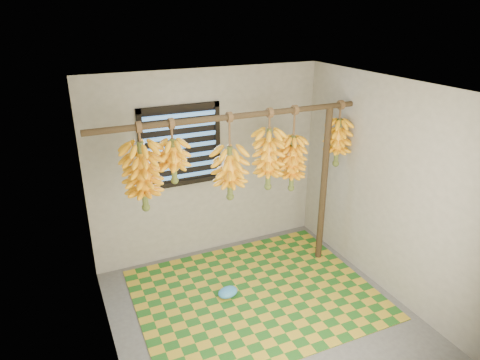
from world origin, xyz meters
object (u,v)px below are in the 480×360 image
banana_bunch_a (174,161)px  banana_bunch_f (337,142)px  woven_mat (255,294)px  plastic_bag (228,292)px  banana_bunch_b (143,177)px  banana_bunch_e (292,163)px  banana_bunch_c (230,173)px  banana_bunch_d (268,159)px  support_post (324,187)px

banana_bunch_a → banana_bunch_f: 2.02m
woven_mat → plastic_bag: (-0.30, 0.09, 0.06)m
woven_mat → banana_bunch_b: 1.88m
woven_mat → banana_bunch_f: (1.25, 0.36, 1.55)m
woven_mat → banana_bunch_e: bearing=29.3°
banana_bunch_c → banana_bunch_d: bearing=0.0°
banana_bunch_e → banana_bunch_a: bearing=-180.0°
banana_bunch_e → banana_bunch_f: same height
plastic_bag → banana_bunch_f: size_ratio=0.31×
banana_bunch_f → woven_mat: bearing=-164.1°
support_post → banana_bunch_d: (-0.78, 0.00, 0.47)m
banana_bunch_c → banana_bunch_e: size_ratio=0.96×
woven_mat → banana_bunch_c: size_ratio=2.72×
support_post → banana_bunch_c: (-1.25, -0.00, 0.39)m
banana_bunch_c → support_post: bearing=0.0°
banana_bunch_a → banana_bunch_e: 1.42m
banana_bunch_a → banana_bunch_b: bearing=180.0°
banana_bunch_d → banana_bunch_f: (0.93, 0.00, 0.08)m
banana_bunch_e → woven_mat: bearing=-150.7°
plastic_bag → banana_bunch_c: size_ratio=0.26×
banana_bunch_d → banana_bunch_a: bearing=180.0°
plastic_bag → banana_bunch_f: banana_bunch_f is taller
support_post → woven_mat: size_ratio=0.76×
plastic_bag → banana_bunch_c: bearing=60.0°
banana_bunch_f → plastic_bag: bearing=-170.2°
banana_bunch_e → banana_bunch_b: bearing=-180.0°
woven_mat → banana_bunch_a: 1.82m
support_post → woven_mat: 1.53m
woven_mat → banana_bunch_e: size_ratio=2.62×
support_post → banana_bunch_d: banana_bunch_d is taller
banana_bunch_c → banana_bunch_e: (0.78, 0.00, -0.01)m
woven_mat → banana_bunch_e: (0.64, 0.36, 1.37)m
support_post → plastic_bag: (-1.41, -0.27, -0.94)m
support_post → banana_bunch_f: banana_bunch_f is taller
plastic_bag → banana_bunch_b: 1.66m
woven_mat → plastic_bag: bearing=163.7°
banana_bunch_b → woven_mat: bearing=-18.3°
plastic_bag → banana_bunch_e: size_ratio=0.25×
support_post → plastic_bag: 1.71m
banana_bunch_f → support_post: bearing=-180.0°
banana_bunch_a → banana_bunch_c: 0.66m
banana_bunch_c → banana_bunch_d: same height
banana_bunch_a → banana_bunch_d: (1.08, 0.00, -0.14)m
banana_bunch_b → plastic_bag: bearing=-19.1°
woven_mat → banana_bunch_d: banana_bunch_d is taller
plastic_bag → support_post: bearing=10.8°
support_post → banana_bunch_b: size_ratio=2.20×
banana_bunch_e → banana_bunch_d: bearing=-180.0°
woven_mat → support_post: bearing=18.0°
plastic_bag → banana_bunch_d: size_ratio=0.27×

